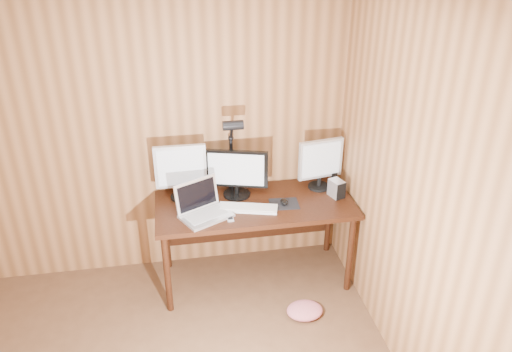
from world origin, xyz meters
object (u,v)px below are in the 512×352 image
object	(u,v)px
monitor_left	(181,170)
desk_lamp	(232,144)
desk	(253,211)
phone	(230,218)
mouse	(284,202)
laptop	(202,207)
monitor_right	(320,163)
monitor_center	(236,173)
keyboard	(248,208)
speaker	(334,179)
hard_drive	(337,189)

from	to	relation	value
monitor_left	desk_lamp	distance (m)	0.47
desk	phone	xyz separation A→B (m)	(-0.23, -0.28, 0.13)
phone	desk_lamp	xyz separation A→B (m)	(0.08, 0.43, 0.43)
phone	mouse	bearing A→B (deg)	17.34
phone	desk_lamp	distance (m)	0.61
laptop	mouse	bearing A→B (deg)	-23.73
monitor_right	phone	world-z (taller)	monitor_right
monitor_right	desk_lamp	world-z (taller)	desk_lamp
mouse	desk_lamp	world-z (taller)	desk_lamp
desk	monitor_left	world-z (taller)	monitor_left
monitor_center	monitor_left	world-z (taller)	monitor_left
monitor_center	monitor_right	distance (m)	0.71
desk	phone	size ratio (longest dim) A/B	16.47
monitor_right	keyboard	bearing A→B (deg)	-168.47
keyboard	monitor_center	bearing A→B (deg)	117.96
monitor_left	keyboard	distance (m)	0.62
desk	mouse	world-z (taller)	mouse
monitor_left	mouse	size ratio (longest dim) A/B	4.49
laptop	speaker	bearing A→B (deg)	-14.11
desk	speaker	xyz separation A→B (m)	(0.72, 0.10, 0.19)
keyboard	phone	xyz separation A→B (m)	(-0.16, -0.12, -0.01)
phone	hard_drive	bearing A→B (deg)	11.79
monitor_right	speaker	xyz separation A→B (m)	(0.13, 0.01, -0.17)
laptop	mouse	xyz separation A→B (m)	(0.66, 0.04, -0.04)
keyboard	mouse	xyz separation A→B (m)	(0.30, 0.03, 0.01)
monitor_left	hard_drive	world-z (taller)	monitor_left
monitor_center	speaker	xyz separation A→B (m)	(0.85, 0.02, -0.15)
desk	speaker	bearing A→B (deg)	7.90
monitor_center	speaker	world-z (taller)	monitor_center
desk	hard_drive	bearing A→B (deg)	-6.75
laptop	desk_lamp	xyz separation A→B (m)	(0.29, 0.32, 0.37)
phone	laptop	bearing A→B (deg)	152.89
phone	desk_lamp	size ratio (longest dim) A/B	0.14
laptop	desk	bearing A→B (deg)	-5.42
monitor_left	laptop	world-z (taller)	monitor_left
mouse	speaker	bearing A→B (deg)	35.93
hard_drive	keyboard	bearing A→B (deg)	167.01
monitor_center	phone	xyz separation A→B (m)	(-0.10, -0.36, -0.20)
mouse	phone	xyz separation A→B (m)	(-0.46, -0.15, -0.02)
monitor_center	hard_drive	size ratio (longest dim) A/B	3.27
desk	laptop	world-z (taller)	laptop
monitor_center	speaker	bearing A→B (deg)	17.25
hard_drive	speaker	size ratio (longest dim) A/B	1.22
mouse	speaker	size ratio (longest dim) A/B	0.81
desk	laptop	distance (m)	0.50
keyboard	speaker	size ratio (longest dim) A/B	3.83
monitor_right	laptop	xyz separation A→B (m)	(-1.02, -0.27, -0.17)
monitor_center	laptop	bearing A→B (deg)	-123.87
monitor_right	desk_lamp	distance (m)	0.76
phone	keyboard	bearing A→B (deg)	36.45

